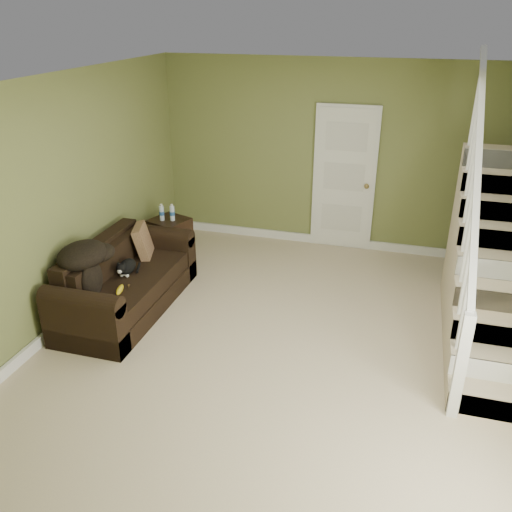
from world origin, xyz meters
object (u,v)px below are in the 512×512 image
Objects in this scene: banana at (120,290)px; sofa at (124,284)px; side_table at (170,238)px; cat at (126,267)px.

sofa is at bearing 99.99° from banana.
banana is at bearing -81.64° from side_table.
cat reaches higher than banana.
banana is at bearing -76.18° from cat.
cat is (0.13, -1.43, 0.23)m from side_table.
cat is 0.44m from banana.
side_table is 1.45m from cat.
side_table is (-0.09, 1.45, -0.02)m from sofa.
side_table reaches higher than banana.
cat is 2.10× the size of banana.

